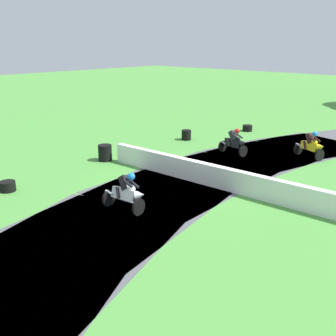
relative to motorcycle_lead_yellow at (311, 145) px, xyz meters
The scene contains 10 objects.
ground_plane 7.23m from the motorcycle_lead_yellow, 109.36° to the right, with size 120.00×120.00×0.00m, color #4C933D.
track_asphalt 6.91m from the motorcycle_lead_yellow, 100.94° to the right, with size 9.60×31.71×0.01m.
safety_barrier 7.24m from the motorcycle_lead_yellow, 66.00° to the right, with size 0.30×19.35×0.90m, color white.
motorcycle_lead_yellow is the anchor object (origin of this frame).
motorcycle_chase_black 3.84m from the motorcycle_lead_yellow, 147.58° to the right, with size 1.71×0.84×1.42m.
motorcycle_trailing_white 10.93m from the motorcycle_lead_yellow, 100.42° to the right, with size 1.67×0.94×1.42m.
tire_stack_near 6.70m from the motorcycle_lead_yellow, 149.81° to the left, with size 0.63×0.63×0.40m.
tire_stack_mid_a 7.30m from the motorcycle_lead_yellow, behind, with size 0.57×0.57×0.60m.
tire_stack_mid_b 10.40m from the motorcycle_lead_yellow, 134.92° to the right, with size 0.67×0.67×0.80m.
tire_stack_far 14.44m from the motorcycle_lead_yellow, 118.34° to the right, with size 0.62×0.62×0.40m.
Camera 1 is at (10.30, -12.66, 5.69)m, focal length 42.95 mm.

